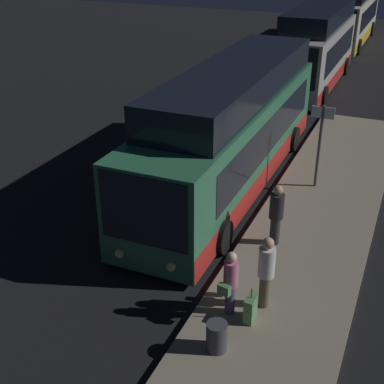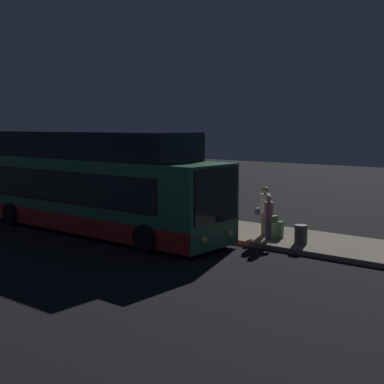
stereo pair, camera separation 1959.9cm
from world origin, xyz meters
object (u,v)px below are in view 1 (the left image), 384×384
bus_lead (231,134)px  sign_post (320,138)px  passenger_boarding (276,213)px  passenger_with_bags (266,269)px  bus_second (315,51)px  trash_bin (217,337)px  suitcase (251,309)px  bus_third (351,17)px  passenger_waiting (230,281)px

bus_lead → sign_post: bus_lead is taller
passenger_boarding → passenger_with_bags: 2.72m
bus_second → trash_bin: bus_second is taller
bus_second → sign_post: bearing=12.4°
suitcase → trash_bin: bearing=-17.2°
bus_second → bus_third: bearing=180.0°
bus_second → passenger_boarding: bus_second is taller
bus_third → sign_post: (25.55, 2.83, 0.03)m
bus_second → passenger_boarding: (16.88, 2.54, -0.73)m
bus_lead → passenger_with_bags: 6.91m
bus_third → passenger_boarding: 29.64m
bus_lead → passenger_waiting: size_ratio=7.74×
bus_third → bus_second: bearing=-0.0°
bus_lead → passenger_with_bags: size_ratio=6.83×
suitcase → trash_bin: 1.20m
bus_second → passenger_boarding: size_ratio=5.89×
passenger_boarding → bus_third: bearing=-77.6°
passenger_boarding → passenger_waiting: passenger_boarding is taller
trash_bin → bus_lead: bearing=-162.2°
passenger_waiting → suitcase: size_ratio=1.89×
bus_lead → sign_post: 2.87m
passenger_with_bags → sign_post: 6.70m
bus_second → bus_third: bus_second is taller
passenger_waiting → suitcase: 0.76m
bus_second → passenger_waiting: bus_second is taller
suitcase → trash_bin: (1.14, -0.35, 0.02)m
bus_second → trash_bin: bearing=6.8°
suitcase → passenger_with_bags: bearing=167.9°
bus_second → sign_post: (12.90, 2.83, 0.04)m
suitcase → sign_post: (-7.27, -0.08, 1.41)m
passenger_boarding → suitcase: size_ratio=2.07×
bus_third → passenger_boarding: (29.53, 2.54, -0.74)m
trash_bin → bus_second: bearing=-173.2°
bus_lead → passenger_waiting: (6.75, 2.40, -0.73)m
passenger_waiting → bus_lead: bearing=-58.3°
suitcase → sign_post: 7.41m
suitcase → sign_post: size_ratio=0.30×
passenger_boarding → sign_post: size_ratio=0.63×
passenger_waiting → sign_post: bearing=-81.2°
passenger_boarding → passenger_with_bags: passenger_with_bags is taller
bus_second → bus_third: 12.64m
bus_second → passenger_with_bags: size_ratio=5.69×
sign_post → trash_bin: size_ratio=4.28×
suitcase → trash_bin: size_ratio=1.30×
bus_lead → trash_bin: (7.94, 2.55, -1.27)m
passenger_boarding → suitcase: (3.29, 0.37, -0.64)m
bus_lead → sign_post: (-0.48, 2.83, 0.12)m
passenger_waiting → suitcase: passenger_waiting is taller
bus_third → trash_bin: bus_third is taller
bus_lead → passenger_waiting: bus_lead is taller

